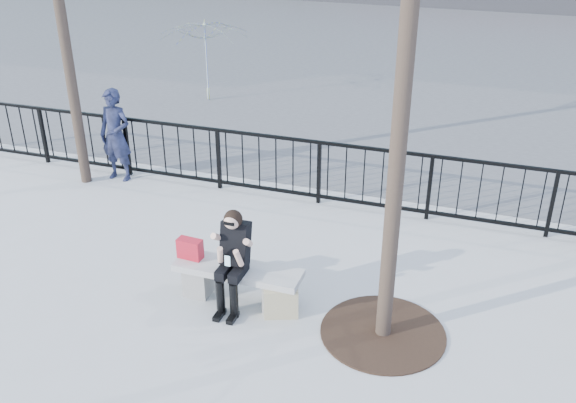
% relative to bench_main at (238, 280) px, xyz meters
% --- Properties ---
extents(ground, '(120.00, 120.00, 0.00)m').
position_rel_bench_main_xyz_m(ground, '(0.00, 0.00, -0.30)').
color(ground, '#9FA09A').
rests_on(ground, ground).
extents(street_surface, '(60.00, 23.00, 0.01)m').
position_rel_bench_main_xyz_m(street_surface, '(0.00, 15.00, -0.30)').
color(street_surface, '#474747').
rests_on(street_surface, ground).
extents(railing, '(14.00, 0.06, 1.10)m').
position_rel_bench_main_xyz_m(railing, '(0.00, 3.00, 0.25)').
color(railing, black).
rests_on(railing, ground).
extents(tree_grate, '(1.50, 1.50, 0.02)m').
position_rel_bench_main_xyz_m(tree_grate, '(1.90, -0.10, -0.29)').
color(tree_grate, black).
rests_on(tree_grate, ground).
extents(bench_main, '(1.65, 0.46, 0.49)m').
position_rel_bench_main_xyz_m(bench_main, '(0.00, 0.00, 0.00)').
color(bench_main, slate).
rests_on(bench_main, ground).
extents(seated_woman, '(0.50, 0.64, 1.34)m').
position_rel_bench_main_xyz_m(seated_woman, '(0.00, -0.16, 0.37)').
color(seated_woman, black).
rests_on(seated_woman, ground).
extents(handbag, '(0.33, 0.17, 0.27)m').
position_rel_bench_main_xyz_m(handbag, '(-0.67, 0.02, 0.32)').
color(handbag, '#B31625').
rests_on(handbag, bench_main).
extents(shopping_bag, '(0.45, 0.29, 0.40)m').
position_rel_bench_main_xyz_m(shopping_bag, '(0.63, -0.17, -0.10)').
color(shopping_bag, beige).
rests_on(shopping_bag, ground).
extents(standing_man, '(0.62, 0.42, 1.66)m').
position_rel_bench_main_xyz_m(standing_man, '(-3.48, 2.80, 0.53)').
color(standing_man, black).
rests_on(standing_man, ground).
extents(vendor_umbrella, '(2.29, 2.33, 1.95)m').
position_rel_bench_main_xyz_m(vendor_umbrella, '(-3.91, 7.46, 0.67)').
color(vendor_umbrella, yellow).
rests_on(vendor_umbrella, ground).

